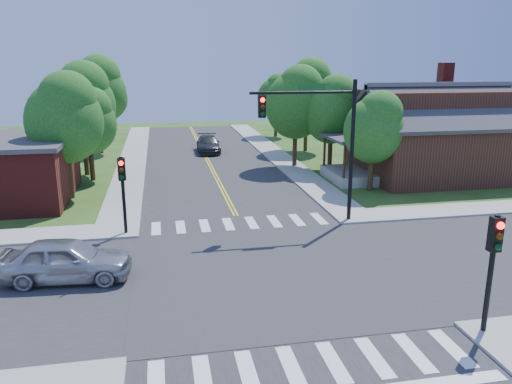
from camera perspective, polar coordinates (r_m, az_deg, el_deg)
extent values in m
plane|color=#2D4D18|center=(19.78, 1.07, -9.31)|extent=(100.00, 100.00, 0.00)
cube|color=#2D2D30|center=(19.77, 1.07, -9.26)|extent=(10.00, 90.00, 0.04)
cube|color=#2D2D30|center=(19.77, 1.07, -9.25)|extent=(90.00, 10.00, 0.04)
cube|color=#2D2D30|center=(19.78, 1.07, -9.31)|extent=(10.20, 10.20, 0.06)
cube|color=#9E9B93|center=(44.50, 2.06, 4.45)|extent=(2.20, 40.00, 0.14)
cube|color=#9E9B93|center=(43.45, -13.86, 3.77)|extent=(2.20, 40.00, 0.14)
cube|color=white|center=(25.17, -11.35, -4.10)|extent=(0.45, 2.00, 0.01)
cube|color=white|center=(25.17, -8.61, -3.97)|extent=(0.45, 2.00, 0.01)
cube|color=white|center=(25.24, -5.89, -3.82)|extent=(0.45, 2.00, 0.01)
cube|color=white|center=(25.36, -3.18, -3.67)|extent=(0.45, 2.00, 0.01)
cube|color=white|center=(25.54, -0.51, -3.52)|extent=(0.45, 2.00, 0.01)
cube|color=white|center=(25.78, 2.12, -3.35)|extent=(0.45, 2.00, 0.01)
cube|color=white|center=(26.06, 4.69, -3.19)|extent=(0.45, 2.00, 0.01)
cube|color=white|center=(26.40, 7.21, -3.02)|extent=(0.45, 2.00, 0.01)
cube|color=white|center=(13.99, -11.35, -20.58)|extent=(0.45, 2.00, 0.01)
cube|color=white|center=(14.01, -6.12, -20.30)|extent=(0.45, 2.00, 0.01)
cube|color=white|center=(14.13, -0.96, -19.87)|extent=(0.45, 2.00, 0.01)
cube|color=white|center=(14.35, 4.05, -19.31)|extent=(0.45, 2.00, 0.01)
cube|color=white|center=(14.66, 8.84, -18.64)|extent=(0.45, 2.00, 0.01)
cube|color=white|center=(15.06, 13.36, -17.89)|extent=(0.45, 2.00, 0.01)
cube|color=white|center=(15.55, 17.58, -17.09)|extent=(0.45, 2.00, 0.01)
cube|color=white|center=(16.11, 21.50, -16.26)|extent=(0.45, 2.00, 0.01)
cube|color=yellow|center=(44.77, -6.09, 4.41)|extent=(0.10, 37.50, 0.01)
cube|color=yellow|center=(44.79, -5.83, 4.42)|extent=(0.10, 37.50, 0.01)
cylinder|color=black|center=(25.47, 10.89, 4.42)|extent=(0.20, 0.20, 7.20)
cylinder|color=black|center=(24.26, 5.41, 11.26)|extent=(5.20, 0.14, 0.14)
cube|color=#19591E|center=(24.31, 6.38, 11.83)|extent=(1.40, 0.04, 0.30)
cube|color=black|center=(23.82, 0.68, 9.75)|extent=(0.34, 0.28, 1.05)
sphere|color=#FF0C0C|center=(23.63, 0.77, 10.47)|extent=(0.22, 0.22, 0.22)
sphere|color=#3F2605|center=(23.66, 0.77, 9.70)|extent=(0.22, 0.22, 0.22)
sphere|color=#05330F|center=(23.69, 0.76, 8.93)|extent=(0.22, 0.22, 0.22)
cylinder|color=black|center=(16.48, 25.17, -8.72)|extent=(0.16, 0.16, 3.80)
cube|color=black|center=(16.03, 25.69, -4.36)|extent=(0.34, 0.28, 1.05)
sphere|color=#FF0C0C|center=(15.81, 26.18, -3.47)|extent=(0.22, 0.22, 0.22)
sphere|color=#3F2605|center=(15.90, 26.05, -4.56)|extent=(0.22, 0.22, 0.22)
sphere|color=#05330F|center=(16.00, 25.92, -5.65)|extent=(0.22, 0.22, 0.22)
cylinder|color=black|center=(24.12, -14.89, -0.54)|extent=(0.16, 0.16, 3.80)
cube|color=black|center=(23.81, -15.11, 2.53)|extent=(0.34, 0.28, 1.05)
sphere|color=#FF0C0C|center=(23.58, -15.18, 3.20)|extent=(0.22, 0.22, 0.22)
sphere|color=#3F2605|center=(23.65, -15.13, 2.44)|extent=(0.22, 0.22, 0.22)
sphere|color=#05330F|center=(23.72, -15.08, 1.68)|extent=(0.22, 0.22, 0.22)
cube|color=#371C13|center=(37.57, 19.63, 4.65)|extent=(10.00, 8.00, 4.00)
cube|color=#9E9B93|center=(35.14, 10.49, 1.87)|extent=(2.60, 4.50, 0.70)
cylinder|color=#371C13|center=(32.67, 10.06, 3.15)|extent=(0.18, 0.18, 2.50)
cylinder|color=#371C13|center=(36.36, 7.83, 4.42)|extent=(0.18, 0.18, 2.50)
cube|color=#38383D|center=(34.66, 10.70, 6.06)|extent=(2.80, 4.80, 0.18)
cube|color=maroon|center=(41.61, 20.39, 7.67)|extent=(0.90, 0.90, 7.11)
cylinder|color=#382314|center=(32.49, 12.98, 2.18)|extent=(0.34, 0.34, 2.36)
ellipsoid|color=#1A5318|center=(32.03, 13.26, 6.85)|extent=(3.73, 3.54, 4.10)
sphere|color=#1A5318|center=(31.84, 14.02, 8.79)|extent=(2.73, 2.73, 2.73)
cylinder|color=#382314|center=(38.11, 8.45, 4.47)|extent=(0.34, 0.34, 2.67)
ellipsoid|color=#1A5318|center=(37.69, 8.62, 8.98)|extent=(4.21, 4.00, 4.63)
sphere|color=#1A5318|center=(37.50, 9.24, 10.87)|extent=(3.09, 3.09, 3.09)
cylinder|color=#382314|center=(46.01, 5.69, 6.61)|extent=(0.34, 0.34, 3.12)
ellipsoid|color=#1A5318|center=(45.64, 5.80, 10.99)|extent=(4.92, 4.67, 5.41)
sphere|color=#1A5318|center=(45.46, 6.30, 12.83)|extent=(3.61, 3.61, 3.61)
cylinder|color=#382314|center=(54.75, 2.26, 7.67)|extent=(0.34, 0.34, 2.54)
ellipsoid|color=#1A5318|center=(54.47, 2.29, 10.67)|extent=(4.00, 3.80, 4.40)
sphere|color=#1A5318|center=(54.27, 2.67, 11.92)|extent=(2.94, 2.94, 2.94)
cylinder|color=#382314|center=(31.92, -20.49, 1.81)|extent=(0.34, 0.34, 2.82)
ellipsoid|color=#1A5318|center=(31.41, -21.02, 7.48)|extent=(4.45, 4.23, 4.89)
sphere|color=#1A5318|center=(31.04, -20.75, 9.91)|extent=(3.26, 3.26, 3.26)
cylinder|color=#382314|center=(38.16, -18.91, 4.12)|extent=(0.34, 0.34, 3.03)
ellipsoid|color=#1A5318|center=(37.73, -19.35, 9.23)|extent=(4.78, 4.54, 5.26)
sphere|color=#1A5318|center=(37.39, -19.12, 11.42)|extent=(3.51, 3.51, 3.51)
cylinder|color=#382314|center=(46.87, -17.38, 6.22)|extent=(0.34, 0.34, 3.21)
ellipsoid|color=#1A5318|center=(46.50, -17.73, 10.64)|extent=(5.07, 4.82, 5.58)
sphere|color=#1A5318|center=(46.20, -17.53, 12.53)|extent=(3.72, 3.72, 3.72)
cylinder|color=#382314|center=(55.50, -16.38, 7.22)|extent=(0.34, 0.34, 2.60)
ellipsoid|color=#1A5318|center=(55.22, -16.60, 10.24)|extent=(4.10, 3.90, 4.51)
sphere|color=#1A5318|center=(54.92, -16.40, 11.53)|extent=(3.01, 3.01, 3.01)
cylinder|color=#382314|center=(38.84, 4.45, 4.97)|extent=(0.34, 0.34, 2.92)
ellipsoid|color=#1A5318|center=(38.41, 4.55, 9.82)|extent=(4.60, 4.37, 5.07)
sphere|color=#1A5318|center=(38.21, 5.12, 11.86)|extent=(3.38, 3.38, 3.38)
cylinder|color=#382314|center=(36.32, -18.27, 3.14)|extent=(0.34, 0.34, 2.38)
ellipsoid|color=#1A5318|center=(35.90, -18.62, 7.36)|extent=(3.76, 3.58, 4.14)
sphere|color=#1A5318|center=(35.55, -18.32, 9.15)|extent=(2.76, 2.76, 2.76)
imported|color=#B3B5BA|center=(20.15, -20.90, -7.35)|extent=(2.82, 5.16, 1.64)
imported|color=#2E3033|center=(45.33, -5.48, 5.42)|extent=(2.41, 5.13, 1.44)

